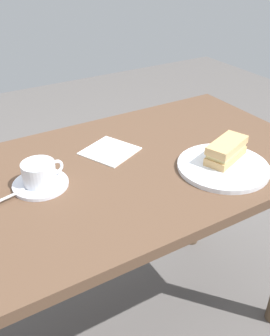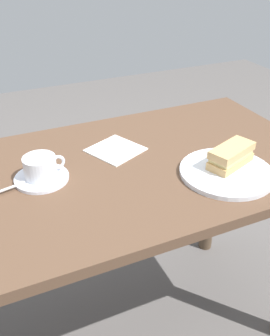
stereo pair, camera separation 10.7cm
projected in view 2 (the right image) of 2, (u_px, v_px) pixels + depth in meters
ground_plane at (115, 332)px, 1.53m from camera, size 6.00×6.00×0.00m
dining_table at (109, 204)px, 1.19m from camera, size 1.36×0.69×0.77m
sandwich_plate at (226, 172)px, 1.10m from camera, size 0.27×0.27×0.01m
sandwich_front at (231, 156)px, 1.11m from camera, size 0.16×0.12×0.06m
coffee_saucer at (42, 178)px, 1.08m from camera, size 0.15×0.15×0.01m
coffee_cup at (41, 166)px, 1.06m from camera, size 0.12×0.09×0.06m
spoon at (14, 186)px, 1.03m from camera, size 0.10×0.04×0.01m
napkin at (116, 150)px, 1.23m from camera, size 0.20×0.20×0.00m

